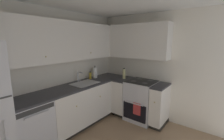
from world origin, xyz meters
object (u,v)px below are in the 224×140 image
dishwasher (29,127)px  oil_bottle (124,74)px  oven_range (141,100)px  soap_bottle (90,76)px  paper_towel_roll (95,73)px

dishwasher → oil_bottle: 2.21m
dishwasher → oven_range: (2.09, -0.93, 0.02)m
oven_range → soap_bottle: (-0.53, 1.11, 0.52)m
soap_bottle → paper_towel_roll: paper_towel_roll is taller
dishwasher → paper_towel_roll: bearing=5.4°
soap_bottle → paper_towel_roll: size_ratio=0.58×
dishwasher → soap_bottle: bearing=6.6°
paper_towel_roll → oil_bottle: 0.72m
oil_bottle → paper_towel_roll: bearing=121.0°
soap_bottle → oil_bottle: 0.82m
oven_range → paper_towel_roll: 1.29m
paper_towel_roll → oil_bottle: (0.37, -0.62, -0.01)m
oil_bottle → soap_bottle: bearing=129.0°
soap_bottle → oil_bottle: oil_bottle is taller
dishwasher → soap_bottle: 1.66m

